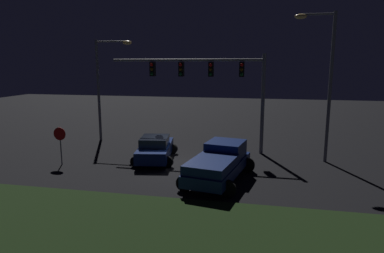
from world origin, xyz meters
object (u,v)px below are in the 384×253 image
(traffic_signal_gantry, at_px, (211,77))
(street_lamp_right, at_px, (324,71))
(stop_sign, at_px, (60,139))
(car_sedan, at_px, (155,148))
(pickup_truck, at_px, (220,161))
(street_lamp_left, at_px, (106,77))

(traffic_signal_gantry, distance_m, street_lamp_right, 6.88)
(stop_sign, bearing_deg, street_lamp_right, 14.21)
(car_sedan, distance_m, stop_sign, 5.58)
(pickup_truck, height_order, traffic_signal_gantry, traffic_signal_gantry)
(street_lamp_right, bearing_deg, traffic_signal_gantry, 170.30)
(pickup_truck, distance_m, car_sedan, 5.16)
(car_sedan, xyz_separation_m, stop_sign, (-5.14, -2.00, 0.82))
(car_sedan, height_order, traffic_signal_gantry, traffic_signal_gantry)
(car_sedan, distance_m, traffic_signal_gantry, 6.00)
(car_sedan, relative_size, stop_sign, 2.08)
(traffic_signal_gantry, distance_m, stop_sign, 10.14)
(car_sedan, bearing_deg, street_lamp_right, -89.02)
(traffic_signal_gantry, relative_size, street_lamp_right, 1.18)
(street_lamp_left, bearing_deg, traffic_signal_gantry, -11.29)
(street_lamp_left, relative_size, stop_sign, 3.42)
(car_sedan, bearing_deg, pickup_truck, -132.29)
(stop_sign, bearing_deg, car_sedan, 21.28)
(pickup_truck, relative_size, street_lamp_left, 0.74)
(street_lamp_left, bearing_deg, stop_sign, -88.68)
(traffic_signal_gantry, height_order, street_lamp_right, street_lamp_right)
(street_lamp_left, distance_m, stop_sign, 7.38)
(car_sedan, height_order, street_lamp_right, street_lamp_right)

